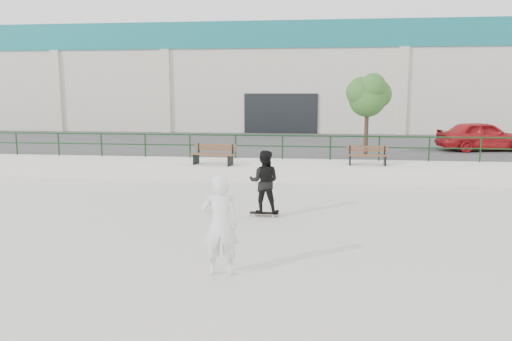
# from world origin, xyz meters

# --- Properties ---
(ground) EXTENTS (120.00, 120.00, 0.00)m
(ground) POSITION_xyz_m (0.00, 0.00, 0.00)
(ground) COLOR #B3B1A3
(ground) RESTS_ON ground
(ledge) EXTENTS (30.00, 3.00, 0.50)m
(ledge) POSITION_xyz_m (0.00, 9.50, 0.25)
(ledge) COLOR silver
(ledge) RESTS_ON ground
(parking_strip) EXTENTS (60.00, 14.00, 0.50)m
(parking_strip) POSITION_xyz_m (0.00, 18.00, 0.25)
(parking_strip) COLOR #353535
(parking_strip) RESTS_ON ground
(railing) EXTENTS (28.00, 0.06, 1.03)m
(railing) POSITION_xyz_m (-0.00, 10.80, 1.24)
(railing) COLOR #133417
(railing) RESTS_ON ledge
(commercial_building) EXTENTS (44.20, 16.33, 8.00)m
(commercial_building) POSITION_xyz_m (-0.00, 31.99, 4.58)
(commercial_building) COLOR beige
(commercial_building) RESTS_ON ground
(bench_left) EXTENTS (1.81, 0.86, 0.81)m
(bench_left) POSITION_xyz_m (-1.56, 8.86, 0.90)
(bench_left) COLOR #56361D
(bench_left) RESTS_ON ledge
(bench_right) EXTENTS (1.61, 0.50, 0.74)m
(bench_right) POSITION_xyz_m (4.40, 9.52, 0.87)
(bench_right) COLOR #56361D
(bench_right) RESTS_ON ledge
(tree) EXTENTS (2.04, 1.81, 3.62)m
(tree) POSITION_xyz_m (4.64, 12.40, 3.21)
(tree) COLOR #443222
(tree) RESTS_ON parking_strip
(red_car) EXTENTS (4.43, 2.44, 1.43)m
(red_car) POSITION_xyz_m (10.37, 15.01, 1.21)
(red_car) COLOR #A7141A
(red_car) RESTS_ON parking_strip
(skateboard) EXTENTS (0.78, 0.23, 0.09)m
(skateboard) POSITION_xyz_m (1.03, 2.96, 0.07)
(skateboard) COLOR black
(skateboard) RESTS_ON ground
(standing_skater) EXTENTS (0.85, 0.68, 1.70)m
(standing_skater) POSITION_xyz_m (1.03, 2.96, 0.94)
(standing_skater) COLOR black
(standing_skater) RESTS_ON skateboard
(seated_skater) EXTENTS (0.72, 0.52, 1.87)m
(seated_skater) POSITION_xyz_m (0.69, -1.47, 0.93)
(seated_skater) COLOR white
(seated_skater) RESTS_ON ground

